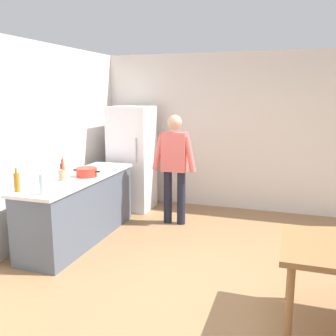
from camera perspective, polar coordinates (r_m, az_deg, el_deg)
The scene contains 11 objects.
ground_plane at distance 4.17m, azimuth 6.13°, elevation -17.75°, with size 14.00×14.00×0.00m, color #936D47.
wall_back at distance 6.65m, azimuth 11.88°, elevation 5.26°, with size 6.40×0.12×2.70m, color silver.
wall_left at distance 5.08m, azimuth -23.00°, elevation 2.80°, with size 0.12×5.60×2.70m, color silver.
kitchen_counter at distance 5.39m, azimuth -13.20°, elevation -5.94°, with size 0.64×2.20×0.90m.
refrigerator at distance 6.63m, azimuth -5.45°, elevation 1.50°, with size 0.70×0.67×1.80m.
person at distance 5.77m, azimuth 0.99°, elevation 0.88°, with size 0.70×0.22×1.70m.
cooking_pot at distance 5.25m, azimuth -12.20°, elevation -0.63°, with size 0.40×0.28×0.12m.
utensil_jar at distance 5.08m, azimuth -15.65°, elevation -0.97°, with size 0.11×0.11×0.32m.
bottle_water_clear at distance 4.44m, azimuth -18.52°, elevation -2.27°, with size 0.07×0.07×0.30m.
bottle_sauce_red at distance 5.32m, azimuth -15.69°, elevation -0.25°, with size 0.06×0.06×0.24m.
bottle_oil_amber at distance 4.67m, azimuth -21.92°, elevation -1.98°, with size 0.06×0.06×0.28m.
Camera 1 is at (0.73, -3.58, 2.02)m, focal length 40.27 mm.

